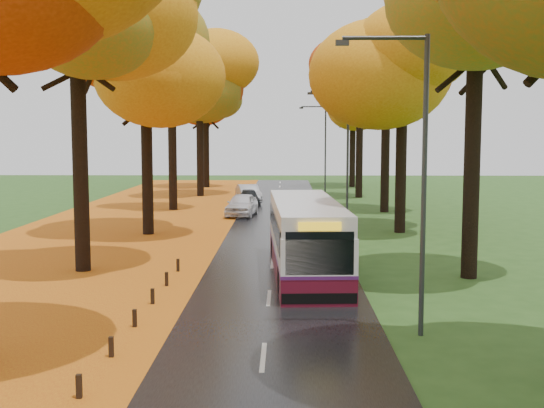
{
  "coord_description": "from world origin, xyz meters",
  "views": [
    {
      "loc": [
        0.51,
        -10.03,
        5.42
      ],
      "look_at": [
        0.0,
        17.42,
        2.6
      ],
      "focal_mm": 45.0,
      "sensor_mm": 36.0,
      "label": 1
    }
  ],
  "objects_px": {
    "car_dark": "(249,197)",
    "bus": "(306,235)",
    "streetlamp_near": "(415,161)",
    "car_white": "(242,205)",
    "streetlamp_far": "(323,142)",
    "car_silver": "(248,194)",
    "streetlamp_mid": "(343,146)"
  },
  "relations": [
    {
      "from": "streetlamp_far",
      "to": "car_dark",
      "type": "bearing_deg",
      "value": -121.74
    },
    {
      "from": "car_white",
      "to": "car_silver",
      "type": "relative_size",
      "value": 1.01
    },
    {
      "from": "streetlamp_mid",
      "to": "car_dark",
      "type": "xyz_separation_m",
      "value": [
        -6.2,
        11.98,
        -4.12
      ]
    },
    {
      "from": "streetlamp_far",
      "to": "bus",
      "type": "distance_m",
      "value": 36.13
    },
    {
      "from": "streetlamp_mid",
      "to": "car_white",
      "type": "relative_size",
      "value": 1.84
    },
    {
      "from": "streetlamp_far",
      "to": "streetlamp_near",
      "type": "bearing_deg",
      "value": -90.0
    },
    {
      "from": "streetlamp_near",
      "to": "streetlamp_far",
      "type": "bearing_deg",
      "value": 90.0
    },
    {
      "from": "streetlamp_far",
      "to": "car_white",
      "type": "xyz_separation_m",
      "value": [
        -6.27,
        -17.29,
        -3.93
      ]
    },
    {
      "from": "car_dark",
      "to": "bus",
      "type": "bearing_deg",
      "value": -86.97
    },
    {
      "from": "car_white",
      "to": "bus",
      "type": "bearing_deg",
      "value": -72.27
    },
    {
      "from": "streetlamp_mid",
      "to": "streetlamp_far",
      "type": "relative_size",
      "value": 1.0
    },
    {
      "from": "streetlamp_mid",
      "to": "bus",
      "type": "bearing_deg",
      "value": -100.67
    },
    {
      "from": "streetlamp_near",
      "to": "streetlamp_mid",
      "type": "relative_size",
      "value": 1.0
    },
    {
      "from": "streetlamp_near",
      "to": "car_white",
      "type": "xyz_separation_m",
      "value": [
        -6.27,
        26.71,
        -3.93
      ]
    },
    {
      "from": "bus",
      "to": "streetlamp_mid",
      "type": "bearing_deg",
      "value": 76.36
    },
    {
      "from": "streetlamp_near",
      "to": "car_dark",
      "type": "xyz_separation_m",
      "value": [
        -6.2,
        33.98,
        -4.12
      ]
    },
    {
      "from": "streetlamp_far",
      "to": "car_silver",
      "type": "distance_m",
      "value": 11.41
    },
    {
      "from": "streetlamp_mid",
      "to": "streetlamp_far",
      "type": "height_order",
      "value": "same"
    },
    {
      "from": "car_silver",
      "to": "streetlamp_far",
      "type": "bearing_deg",
      "value": 41.22
    },
    {
      "from": "streetlamp_near",
      "to": "bus",
      "type": "relative_size",
      "value": 0.74
    },
    {
      "from": "streetlamp_mid",
      "to": "bus",
      "type": "xyz_separation_m",
      "value": [
        -2.62,
        -13.89,
        -3.2
      ]
    },
    {
      "from": "streetlamp_mid",
      "to": "car_white",
      "type": "height_order",
      "value": "streetlamp_mid"
    },
    {
      "from": "bus",
      "to": "car_dark",
      "type": "distance_m",
      "value": 26.14
    },
    {
      "from": "car_silver",
      "to": "bus",
      "type": "bearing_deg",
      "value": -95.03
    },
    {
      "from": "streetlamp_near",
      "to": "streetlamp_mid",
      "type": "height_order",
      "value": "same"
    },
    {
      "from": "car_white",
      "to": "car_silver",
      "type": "distance_m",
      "value": 8.64
    },
    {
      "from": "streetlamp_near",
      "to": "car_silver",
      "type": "xyz_separation_m",
      "value": [
        -6.3,
        35.35,
        -3.96
      ]
    },
    {
      "from": "streetlamp_near",
      "to": "car_white",
      "type": "bearing_deg",
      "value": 103.21
    },
    {
      "from": "car_silver",
      "to": "car_dark",
      "type": "distance_m",
      "value": 1.38
    },
    {
      "from": "streetlamp_far",
      "to": "car_silver",
      "type": "bearing_deg",
      "value": -126.06
    },
    {
      "from": "streetlamp_near",
      "to": "bus",
      "type": "xyz_separation_m",
      "value": [
        -2.62,
        8.11,
        -3.2
      ]
    },
    {
      "from": "streetlamp_mid",
      "to": "car_dark",
      "type": "relative_size",
      "value": 2.08
    }
  ]
}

